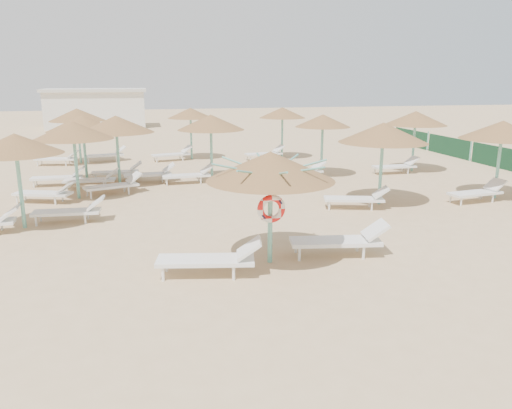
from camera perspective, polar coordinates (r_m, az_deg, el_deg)
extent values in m
plane|color=tan|center=(11.20, -0.03, -7.32)|extent=(120.00, 120.00, 0.00)
cylinder|color=#6BB9A7|center=(11.24, 1.62, -1.46)|extent=(0.11, 0.11, 2.15)
cone|color=brown|center=(10.98, 1.67, 4.42)|extent=(2.86, 2.86, 0.64)
cylinder|color=#6BB9A7|center=(11.03, 1.66, 3.16)|extent=(0.20, 0.20, 0.12)
cylinder|color=#6BB9A7|center=(11.17, 4.95, 4.27)|extent=(1.29, 0.04, 0.33)
cylinder|color=#6BB9A7|center=(11.56, 3.33, 4.63)|extent=(0.95, 0.95, 0.33)
cylinder|color=#6BB9A7|center=(11.62, 0.85, 4.71)|extent=(0.04, 1.29, 0.33)
cylinder|color=#6BB9A7|center=(11.34, -1.21, 4.47)|extent=(0.95, 0.95, 0.33)
cylinder|color=#6BB9A7|center=(10.85, -1.71, 4.02)|extent=(1.29, 0.04, 0.33)
cylinder|color=#6BB9A7|center=(10.44, -0.18, 3.62)|extent=(0.95, 0.95, 0.33)
cylinder|color=#6BB9A7|center=(10.37, 2.57, 3.53)|extent=(0.04, 1.29, 0.33)
cylinder|color=#6BB9A7|center=(10.68, 4.72, 3.81)|extent=(0.95, 0.95, 0.33)
torus|color=red|center=(11.09, 1.76, -0.49)|extent=(0.65, 0.15, 0.65)
cylinder|color=white|center=(10.66, -10.59, -7.84)|extent=(0.07, 0.07, 0.31)
cylinder|color=white|center=(11.16, -10.18, -6.79)|extent=(0.07, 0.07, 0.31)
cylinder|color=white|center=(10.54, -2.57, -7.86)|extent=(0.07, 0.07, 0.31)
cylinder|color=white|center=(11.05, -2.54, -6.80)|extent=(0.07, 0.07, 0.31)
cube|color=white|center=(10.74, -5.79, -6.35)|extent=(2.16, 1.05, 0.09)
cube|color=white|center=(10.63, -0.81, -5.00)|extent=(0.64, 0.74, 0.40)
cylinder|color=white|center=(11.64, 4.98, -5.69)|extent=(0.07, 0.07, 0.31)
cylinder|color=white|center=(12.16, 4.59, -4.80)|extent=(0.07, 0.07, 0.31)
cylinder|color=white|center=(11.96, 12.20, -5.43)|extent=(0.07, 0.07, 0.31)
cylinder|color=white|center=(12.47, 11.50, -4.57)|extent=(0.07, 0.07, 0.31)
cube|color=white|center=(12.00, 9.05, -4.19)|extent=(2.21, 1.02, 0.09)
cube|color=white|center=(12.16, 13.48, -2.83)|extent=(0.64, 0.75, 0.41)
cylinder|color=#6BB9A7|center=(15.32, -25.33, 1.70)|extent=(0.11, 0.11, 2.30)
cone|color=brown|center=(15.13, -25.83, 6.27)|extent=(2.51, 2.51, 0.57)
cylinder|color=#6BB9A7|center=(15.16, -25.73, 5.39)|extent=(0.20, 0.20, 0.12)
cylinder|color=white|center=(15.57, -27.06, -2.15)|extent=(0.06, 0.06, 0.28)
cube|color=white|center=(15.18, -26.29, -0.81)|extent=(0.52, 0.63, 0.36)
cylinder|color=white|center=(15.58, -23.84, -1.78)|extent=(0.06, 0.06, 0.28)
cylinder|color=white|center=(16.05, -23.42, -1.30)|extent=(0.06, 0.06, 0.28)
cylinder|color=white|center=(15.30, -18.95, -1.61)|extent=(0.06, 0.06, 0.28)
cylinder|color=white|center=(15.77, -18.67, -1.12)|extent=(0.06, 0.06, 0.28)
cube|color=white|center=(15.59, -20.85, -0.80)|extent=(1.93, 0.73, 0.08)
cube|color=white|center=(15.39, -17.83, 0.18)|extent=(0.52, 0.63, 0.36)
cylinder|color=#6BB9A7|center=(21.21, -18.96, 5.44)|extent=(0.11, 0.11, 2.30)
cone|color=brown|center=(21.07, -19.23, 8.78)|extent=(2.80, 2.80, 0.63)
cylinder|color=#6BB9A7|center=(21.09, -19.17, 8.12)|extent=(0.20, 0.20, 0.12)
cylinder|color=white|center=(21.04, -24.05, 2.11)|extent=(0.06, 0.06, 0.28)
cylinder|color=white|center=(21.52, -23.79, 2.38)|extent=(0.06, 0.06, 0.28)
cylinder|color=white|center=(20.80, -20.42, 2.32)|extent=(0.06, 0.06, 0.28)
cylinder|color=white|center=(21.29, -20.24, 2.59)|extent=(0.06, 0.06, 0.28)
cube|color=white|center=(21.10, -21.85, 2.85)|extent=(1.91, 0.64, 0.08)
cube|color=white|center=(20.93, -19.62, 3.63)|extent=(0.49, 0.61, 0.36)
cylinder|color=white|center=(21.38, -17.92, 2.83)|extent=(0.06, 0.06, 0.28)
cylinder|color=white|center=(21.87, -17.83, 3.08)|extent=(0.06, 0.06, 0.28)
cylinder|color=white|center=(21.32, -14.30, 3.05)|extent=(0.06, 0.06, 0.28)
cylinder|color=white|center=(21.81, -14.30, 3.30)|extent=(0.06, 0.06, 0.28)
cube|color=white|center=(21.55, -15.79, 3.56)|extent=(1.91, 0.64, 0.08)
cube|color=white|center=(21.49, -13.57, 4.32)|extent=(0.49, 0.61, 0.36)
cylinder|color=#6BB9A7|center=(26.24, -19.55, 6.94)|extent=(0.11, 0.11, 2.30)
cone|color=brown|center=(26.13, -19.78, 9.64)|extent=(2.69, 2.69, 0.61)
cylinder|color=#6BB9A7|center=(26.14, -19.74, 9.11)|extent=(0.20, 0.20, 0.12)
cylinder|color=white|center=(26.19, -23.69, 4.31)|extent=(0.06, 0.06, 0.28)
cylinder|color=white|center=(26.65, -23.30, 4.50)|extent=(0.06, 0.06, 0.28)
cylinder|color=white|center=(25.71, -20.90, 4.41)|extent=(0.06, 0.06, 0.28)
cylinder|color=white|center=(26.18, -20.55, 4.60)|extent=(0.06, 0.06, 0.28)
cube|color=white|center=(26.10, -21.90, 4.86)|extent=(1.99, 0.99, 0.08)
cube|color=white|center=(25.78, -20.17, 5.45)|extent=(0.59, 0.68, 0.36)
cylinder|color=white|center=(26.23, -18.60, 4.78)|extent=(0.06, 0.06, 0.28)
cylinder|color=white|center=(26.72, -18.72, 4.94)|extent=(0.06, 0.06, 0.28)
cylinder|color=white|center=(26.39, -15.68, 5.05)|extent=(0.06, 0.06, 0.28)
cylinder|color=white|center=(26.88, -15.85, 5.20)|extent=(0.06, 0.06, 0.28)
cube|color=white|center=(26.54, -16.97, 5.40)|extent=(1.99, 0.99, 0.08)
cube|color=white|center=(26.62, -15.19, 6.08)|extent=(0.59, 0.68, 0.36)
cylinder|color=#6BB9A7|center=(20.60, -5.11, 5.91)|extent=(0.11, 0.11, 2.30)
cone|color=brown|center=(20.46, -5.19, 9.35)|extent=(2.71, 2.71, 0.61)
cylinder|color=#6BB9A7|center=(20.48, -5.18, 8.68)|extent=(0.20, 0.20, 0.12)
cylinder|color=white|center=(19.92, -10.15, 2.51)|extent=(0.06, 0.06, 0.28)
cylinder|color=white|center=(20.41, -10.31, 2.78)|extent=(0.06, 0.06, 0.28)
cylinder|color=white|center=(20.10, -6.32, 2.75)|extent=(0.06, 0.06, 0.28)
cylinder|color=white|center=(20.59, -6.57, 3.02)|extent=(0.06, 0.06, 0.28)
cube|color=white|center=(20.23, -8.00, 3.29)|extent=(1.93, 0.73, 0.08)
cube|color=white|center=(20.32, -5.65, 4.10)|extent=(0.52, 0.63, 0.36)
cylinder|color=#6BB9A7|center=(26.35, -7.42, 7.66)|extent=(0.11, 0.11, 2.30)
cone|color=brown|center=(26.24, -7.51, 10.33)|extent=(2.33, 2.33, 0.52)
cylinder|color=#6BB9A7|center=(26.25, -7.50, 9.83)|extent=(0.20, 0.20, 0.12)
cylinder|color=white|center=(25.56, -11.26, 5.02)|extent=(0.06, 0.06, 0.28)
cylinder|color=white|center=(26.04, -11.54, 5.18)|extent=(0.06, 0.06, 0.28)
cylinder|color=white|center=(25.92, -8.36, 5.27)|extent=(0.06, 0.06, 0.28)
cylinder|color=white|center=(26.40, -8.69, 5.42)|extent=(0.06, 0.06, 0.28)
cube|color=white|center=(25.98, -9.70, 5.64)|extent=(1.99, 1.02, 0.08)
cube|color=white|center=(26.19, -7.93, 6.31)|extent=(0.61, 0.69, 0.36)
cylinder|color=#6BB9A7|center=(17.09, 14.08, 3.82)|extent=(0.11, 0.11, 2.30)
cone|color=brown|center=(16.91, 14.34, 7.98)|extent=(2.90, 2.90, 0.65)
cylinder|color=#6BB9A7|center=(16.94, 14.28, 7.15)|extent=(0.20, 0.20, 0.12)
cylinder|color=white|center=(16.15, 8.37, -0.16)|extent=(0.06, 0.06, 0.28)
cylinder|color=white|center=(16.63, 8.23, 0.26)|extent=(0.06, 0.06, 0.28)
cylinder|color=white|center=(16.32, 13.10, -0.23)|extent=(0.06, 0.06, 0.28)
cylinder|color=white|center=(16.80, 12.82, 0.19)|extent=(0.06, 0.06, 0.28)
cube|color=white|center=(16.43, 11.10, 0.62)|extent=(2.00, 1.13, 0.08)
cube|color=white|center=(16.52, 14.06, 1.38)|extent=(0.63, 0.71, 0.36)
cylinder|color=#6BB9A7|center=(21.60, 7.53, 6.23)|extent=(0.11, 0.11, 2.30)
cone|color=brown|center=(21.47, 7.64, 9.48)|extent=(2.33, 2.33, 0.53)
cylinder|color=#6BB9A7|center=(21.49, 7.62, 8.87)|extent=(0.20, 0.20, 0.12)
cylinder|color=white|center=(20.54, 3.15, 3.06)|extent=(0.06, 0.06, 0.28)
cylinder|color=white|center=(21.00, 2.72, 3.32)|extent=(0.06, 0.06, 0.28)
cylinder|color=white|center=(21.01, 6.65, 3.24)|extent=(0.06, 0.06, 0.28)
cylinder|color=white|center=(21.46, 6.15, 3.49)|extent=(0.06, 0.06, 0.28)
cube|color=white|center=(21.00, 5.01, 3.78)|extent=(1.93, 0.71, 0.08)
cube|color=white|center=(21.27, 7.18, 4.51)|extent=(0.51, 0.62, 0.36)
cylinder|color=#6BB9A7|center=(26.45, 3.00, 7.79)|extent=(0.11, 0.11, 2.30)
cone|color=brown|center=(26.34, 3.04, 10.45)|extent=(2.40, 2.40, 0.54)
cylinder|color=#6BB9A7|center=(26.35, 3.03, 9.95)|extent=(0.20, 0.20, 0.12)
cylinder|color=white|center=(25.42, -0.64, 5.25)|extent=(0.06, 0.06, 0.28)
cylinder|color=white|center=(25.89, -1.00, 5.41)|extent=(0.06, 0.06, 0.28)
cylinder|color=white|center=(25.89, 2.20, 5.40)|extent=(0.06, 0.06, 0.28)
cylinder|color=white|center=(26.34, 1.80, 5.56)|extent=(0.06, 0.06, 0.28)
cube|color=white|center=(25.89, 0.86, 5.81)|extent=(1.96, 0.84, 0.08)
cube|color=white|center=(26.16, 2.62, 6.42)|extent=(0.55, 0.65, 0.36)
cylinder|color=#6BB9A7|center=(19.36, 25.94, 4.00)|extent=(0.11, 0.11, 2.30)
cone|color=brown|center=(19.21, 26.34, 7.65)|extent=(2.82, 2.82, 0.63)
cylinder|color=#6BB9A7|center=(19.23, 26.26, 6.92)|extent=(0.20, 0.20, 0.12)
cylinder|color=white|center=(17.85, 22.40, 0.28)|extent=(0.06, 0.06, 0.28)
cylinder|color=white|center=(18.21, 21.34, 0.64)|extent=(0.06, 0.06, 0.28)
cylinder|color=white|center=(18.78, 25.43, 0.62)|extent=(0.06, 0.06, 0.28)
cylinder|color=white|center=(19.12, 24.38, 0.96)|extent=(0.06, 0.06, 0.28)
cube|color=white|center=(18.53, 23.75, 1.20)|extent=(1.97, 0.87, 0.08)
cube|color=white|center=(19.08, 25.67, 2.09)|extent=(0.56, 0.66, 0.36)
cylinder|color=#6BB9A7|center=(23.71, 17.56, 6.40)|extent=(0.11, 0.11, 2.30)
cone|color=brown|center=(23.58, 17.78, 9.39)|extent=(2.74, 2.74, 0.62)
cylinder|color=#6BB9A7|center=(23.60, 17.74, 8.80)|extent=(0.20, 0.20, 0.12)
cylinder|color=white|center=(22.38, 14.00, 3.59)|extent=(0.06, 0.06, 0.28)
cylinder|color=white|center=(22.82, 13.42, 3.82)|extent=(0.06, 0.06, 0.28)
cylinder|color=white|center=(23.04, 16.99, 3.68)|extent=(0.06, 0.06, 0.28)
cylinder|color=white|center=(23.46, 16.37, 3.91)|extent=(0.06, 0.06, 0.28)
cube|color=white|center=(22.95, 15.52, 4.20)|extent=(1.91, 0.65, 0.08)
cube|color=white|center=(23.34, 17.39, 4.83)|extent=(0.50, 0.61, 0.36)
cylinder|color=#6BB9A7|center=(20.33, -15.48, 5.34)|extent=(0.11, 0.11, 2.30)
cone|color=brown|center=(20.19, -15.72, 8.84)|extent=(2.90, 2.90, 0.65)
cylinder|color=#6BB9A7|center=(20.21, -15.67, 8.14)|extent=(0.20, 0.20, 0.12)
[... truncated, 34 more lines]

